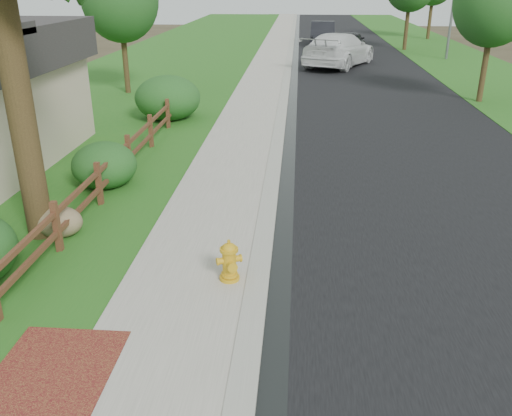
# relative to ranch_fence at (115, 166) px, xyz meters

# --- Properties ---
(ground) EXTENTS (120.00, 120.00, 0.00)m
(ground) POSITION_rel_ranch_fence_xyz_m (3.60, -6.40, -0.62)
(ground) COLOR #36301D
(road) EXTENTS (8.00, 90.00, 0.02)m
(road) POSITION_rel_ranch_fence_xyz_m (8.20, 28.60, -0.61)
(road) COLOR black
(road) RESTS_ON ground
(curb) EXTENTS (0.40, 90.00, 0.12)m
(curb) POSITION_rel_ranch_fence_xyz_m (4.00, 28.60, -0.56)
(curb) COLOR gray
(curb) RESTS_ON ground
(wet_gutter) EXTENTS (0.50, 90.00, 0.00)m
(wet_gutter) POSITION_rel_ranch_fence_xyz_m (4.35, 28.60, -0.60)
(wet_gutter) COLOR black
(wet_gutter) RESTS_ON road
(sidewalk) EXTENTS (2.20, 90.00, 0.10)m
(sidewalk) POSITION_rel_ranch_fence_xyz_m (2.70, 28.60, -0.57)
(sidewalk) COLOR gray
(sidewalk) RESTS_ON ground
(grass_strip) EXTENTS (1.60, 90.00, 0.06)m
(grass_strip) POSITION_rel_ranch_fence_xyz_m (0.80, 28.60, -0.59)
(grass_strip) COLOR #215D1A
(grass_strip) RESTS_ON ground
(lawn_near) EXTENTS (9.00, 90.00, 0.04)m
(lawn_near) POSITION_rel_ranch_fence_xyz_m (-4.40, 28.60, -0.60)
(lawn_near) COLOR #215D1A
(lawn_near) RESTS_ON ground
(verge_far) EXTENTS (6.00, 90.00, 0.04)m
(verge_far) POSITION_rel_ranch_fence_xyz_m (15.10, 28.60, -0.60)
(verge_far) COLOR #215D1A
(verge_far) RESTS_ON ground
(brick_patch) EXTENTS (1.60, 2.40, 0.11)m
(brick_patch) POSITION_rel_ranch_fence_xyz_m (1.40, -7.40, -0.56)
(brick_patch) COLOR maroon
(brick_patch) RESTS_ON ground
(ranch_fence) EXTENTS (0.12, 16.92, 1.10)m
(ranch_fence) POSITION_rel_ranch_fence_xyz_m (0.00, 0.00, 0.00)
(ranch_fence) COLOR #4B2A19
(ranch_fence) RESTS_ON ground
(fire_hydrant) EXTENTS (0.51, 0.41, 0.77)m
(fire_hydrant) POSITION_rel_ranch_fence_xyz_m (3.50, -4.54, -0.16)
(fire_hydrant) COLOR gold
(fire_hydrant) RESTS_ON sidewalk
(white_suv) EXTENTS (5.32, 7.39, 1.99)m
(white_suv) POSITION_rel_ranch_fence_xyz_m (7.07, 21.72, 0.40)
(white_suv) COLOR silver
(white_suv) RESTS_ON road
(dark_car_mid) EXTENTS (2.63, 4.85, 1.56)m
(dark_car_mid) POSITION_rel_ranch_fence_xyz_m (8.33, 28.22, 0.18)
(dark_car_mid) COLOR black
(dark_car_mid) RESTS_ON road
(dark_car_far) EXTENTS (2.08, 5.47, 1.78)m
(dark_car_far) POSITION_rel_ranch_fence_xyz_m (6.51, 33.65, 0.29)
(dark_car_far) COLOR black
(dark_car_far) RESTS_ON road
(boulder) EXTENTS (1.15, 0.96, 0.67)m
(boulder) POSITION_rel_ranch_fence_xyz_m (-0.30, -2.87, -0.28)
(boulder) COLOR olive
(boulder) RESTS_ON ground
(shrub_c) EXTENTS (2.01, 2.01, 1.20)m
(shrub_c) POSITION_rel_ranch_fence_xyz_m (-0.30, 0.07, -0.02)
(shrub_c) COLOR #1F4F1C
(shrub_c) RESTS_ON ground
(shrub_d) EXTENTS (2.99, 2.99, 1.69)m
(shrub_d) POSITION_rel_ranch_fence_xyz_m (-0.30, 7.39, 0.23)
(shrub_d) COLOR #1F4F1C
(shrub_d) RESTS_ON ground
(tree_near_right) EXTENTS (3.32, 3.32, 5.97)m
(tree_near_right) POSITION_rel_ranch_fence_xyz_m (12.60, 11.63, 3.52)
(tree_near_right) COLOR #342715
(tree_near_right) RESTS_ON ground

